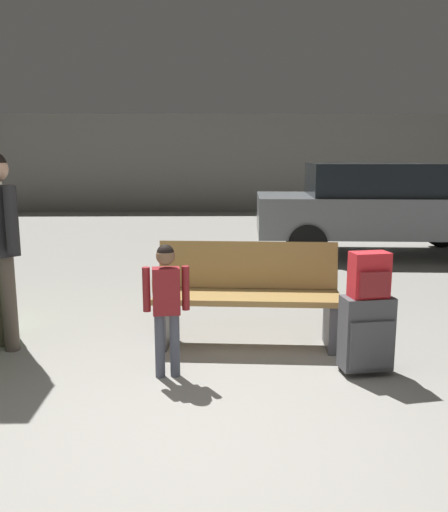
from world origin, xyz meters
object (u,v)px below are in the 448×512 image
Objects in this scene: suitcase at (366,333)px; bench at (247,295)px; backpack_bright at (370,275)px; child at (166,297)px; parked_car_near at (379,206)px.

bench is at bearing 141.19° from suitcase.
bench is 1.15m from backpack_bright.
child is at bearing -131.99° from bench.
parked_car_near reaches higher than backpack_bright.
backpack_bright reaches higher than bench.
backpack_bright is (0.00, -0.00, 0.45)m from suitcase.
bench is at bearing 48.01° from child.
child reaches higher than backpack_bright.
bench is 1.61× the size of child.
child is 5.86m from parked_car_near.
bench is 0.39× the size of parked_car_near.
parked_car_near is at bearing 58.03° from child.
parked_car_near is (2.45, 4.25, 0.36)m from bench.
parked_car_near is at bearing 72.11° from suitcase.
child is (-0.65, -0.72, 0.18)m from bench.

